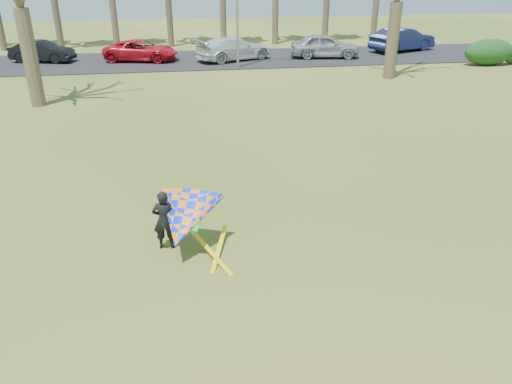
{
  "coord_description": "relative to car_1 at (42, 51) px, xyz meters",
  "views": [
    {
      "loc": [
        -1.63,
        -8.51,
        6.11
      ],
      "look_at": [
        0.0,
        2.0,
        1.1
      ],
      "focal_mm": 35.0,
      "sensor_mm": 36.0,
      "label": 1
    }
  ],
  "objects": [
    {
      "name": "ground",
      "position": [
        10.1,
        -25.65,
        -0.71
      ],
      "size": [
        100.0,
        100.0,
        0.0
      ],
      "primitive_type": "plane",
      "color": "#275111",
      "rests_on": "ground"
    },
    {
      "name": "parking_strip",
      "position": [
        10.1,
        -0.65,
        -0.68
      ],
      "size": [
        46.0,
        7.0,
        0.06
      ],
      "primitive_type": "cube",
      "color": "black",
      "rests_on": "ground"
    },
    {
      "name": "hedge_near",
      "position": [
        27.63,
        -5.09,
        0.09
      ],
      "size": [
        3.22,
        1.46,
        1.61
      ],
      "primitive_type": "ellipsoid",
      "color": "#153A15",
      "rests_on": "ground"
    },
    {
      "name": "car_1",
      "position": [
        0.0,
        0.0,
        0.0
      ],
      "size": [
        4.19,
        2.38,
        1.31
      ],
      "primitive_type": "imported",
      "rotation": [
        0.0,
        0.0,
        1.3
      ],
      "color": "black",
      "rests_on": "parking_strip"
    },
    {
      "name": "car_2",
      "position": [
        6.19,
        -0.59,
        -0.01
      ],
      "size": [
        5.0,
        3.13,
        1.29
      ],
      "primitive_type": "imported",
      "rotation": [
        0.0,
        0.0,
        1.35
      ],
      "color": "red",
      "rests_on": "parking_strip"
    },
    {
      "name": "car_3",
      "position": [
        12.12,
        -1.2,
        0.07
      ],
      "size": [
        5.42,
        3.89,
        1.46
      ],
      "primitive_type": "imported",
      "rotation": [
        0.0,
        0.0,
        1.99
      ],
      "color": "silver",
      "rests_on": "parking_strip"
    },
    {
      "name": "car_4",
      "position": [
        18.18,
        -1.28,
        0.11
      ],
      "size": [
        4.72,
        2.42,
        1.54
      ],
      "primitive_type": "imported",
      "rotation": [
        0.0,
        0.0,
        1.43
      ],
      "color": "#8F959B",
      "rests_on": "parking_strip"
    },
    {
      "name": "car_5",
      "position": [
        24.32,
        0.34,
        0.16
      ],
      "size": [
        5.21,
        3.42,
        1.62
      ],
      "primitive_type": "imported",
      "rotation": [
        0.0,
        0.0,
        1.95
      ],
      "color": "#19214B",
      "rests_on": "parking_strip"
    },
    {
      "name": "kite_flyer",
      "position": [
        8.35,
        -24.24,
        0.12
      ],
      "size": [
        2.13,
        2.39,
        2.02
      ],
      "color": "black",
      "rests_on": "ground"
    }
  ]
}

